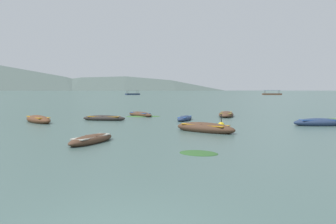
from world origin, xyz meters
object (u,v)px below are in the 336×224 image
object	(u,v)px
rowboat_1	(38,120)
rowboat_4	(104,118)
rowboat_6	(205,128)
rowboat_3	(185,119)
rowboat_5	(319,123)
mooring_buoy	(221,125)
rowboat_0	(91,140)
rowboat_2	(226,114)
ferry_0	(272,94)
ferry_1	(133,94)
rowboat_7	(140,114)

from	to	relation	value
rowboat_1	rowboat_4	distance (m)	5.23
rowboat_1	rowboat_6	distance (m)	13.95
rowboat_3	rowboat_5	bearing A→B (deg)	-26.90
rowboat_3	mooring_buoy	distance (m)	5.48
rowboat_0	rowboat_2	size ratio (longest dim) A/B	0.76
ferry_0	ferry_1	distance (m)	70.75
rowboat_2	ferry_1	size ratio (longest dim) A/B	0.59
rowboat_0	rowboat_5	size ratio (longest dim) A/B	0.91
rowboat_1	rowboat_6	world-z (taller)	rowboat_6
rowboat_0	rowboat_3	xyz separation A→B (m)	(5.80, 12.05, -0.00)
rowboat_6	ferry_0	xyz separation A→B (m)	(58.62, 150.83, 0.22)
ferry_0	ferry_1	bearing A→B (deg)	178.17
rowboat_4	mooring_buoy	distance (m)	10.42
rowboat_3	rowboat_6	bearing A→B (deg)	-86.74
rowboat_5	rowboat_4	bearing A→B (deg)	162.45
rowboat_1	rowboat_5	world-z (taller)	rowboat_1
rowboat_2	mooring_buoy	size ratio (longest dim) A/B	4.45
rowboat_3	rowboat_7	xyz separation A→B (m)	(-3.90, 4.83, 0.02)
rowboat_2	rowboat_5	xyz separation A→B (m)	(4.86, -8.68, 0.01)
rowboat_3	mooring_buoy	xyz separation A→B (m)	(2.06, -5.08, -0.05)
rowboat_1	mooring_buoy	distance (m)	14.37
mooring_buoy	rowboat_3	bearing A→B (deg)	112.08
rowboat_6	rowboat_4	bearing A→B (deg)	131.20
rowboat_6	rowboat_5	bearing A→B (deg)	19.94
rowboat_0	rowboat_6	xyz separation A→B (m)	(6.25, 4.13, 0.07)
rowboat_2	ferry_0	distance (m)	149.30
rowboat_0	rowboat_7	distance (m)	16.99
rowboat_4	rowboat_7	distance (m)	5.32
rowboat_4	ferry_1	bearing A→B (deg)	91.91
rowboat_0	ferry_0	xyz separation A→B (m)	(64.86, 154.96, 0.29)
rowboat_1	rowboat_7	xyz separation A→B (m)	(7.89, 6.07, -0.05)
rowboat_4	ferry_0	bearing A→B (deg)	65.19
rowboat_7	rowboat_0	bearing A→B (deg)	-96.42
rowboat_6	rowboat_7	distance (m)	13.48
rowboat_3	rowboat_4	xyz separation A→B (m)	(-6.82, 0.38, 0.02)
rowboat_4	rowboat_6	distance (m)	11.04
rowboat_5	mooring_buoy	bearing A→B (deg)	-177.13
ferry_0	mooring_buoy	distance (m)	158.59
rowboat_0	ferry_0	distance (m)	167.99
mooring_buoy	rowboat_4	bearing A→B (deg)	148.41
rowboat_2	mooring_buoy	bearing A→B (deg)	-104.69
rowboat_5	rowboat_7	bearing A→B (deg)	144.10
rowboat_2	rowboat_5	world-z (taller)	rowboat_5
ferry_1	rowboat_1	bearing A→B (deg)	-90.05
rowboat_7	rowboat_5	bearing A→B (deg)	-35.90
rowboat_3	rowboat_7	world-z (taller)	rowboat_7
rowboat_3	rowboat_5	world-z (taller)	rowboat_5
rowboat_6	ferry_1	bearing A→B (deg)	94.52
rowboat_0	rowboat_1	world-z (taller)	rowboat_1
rowboat_1	rowboat_5	distance (m)	21.37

